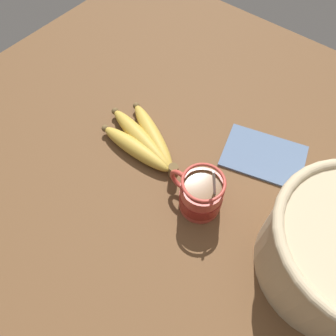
# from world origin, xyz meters

# --- Properties ---
(table) EXTENTS (1.29, 1.29, 0.03)m
(table) POSITION_xyz_m (0.00, 0.00, 0.01)
(table) COLOR brown
(table) RESTS_ON ground
(coffee_mug) EXTENTS (0.12, 0.08, 0.14)m
(coffee_mug) POSITION_xyz_m (-0.05, -0.03, 0.07)
(coffee_mug) COLOR #B23D33
(coffee_mug) RESTS_ON table
(banana_bunch) EXTENTS (0.23, 0.13, 0.04)m
(banana_bunch) POSITION_xyz_m (0.13, -0.07, 0.04)
(banana_bunch) COLOR brown
(banana_bunch) RESTS_ON table
(napkin) EXTENTS (0.20, 0.16, 0.01)m
(napkin) POSITION_xyz_m (-0.09, -0.21, 0.03)
(napkin) COLOR slate
(napkin) RESTS_ON table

